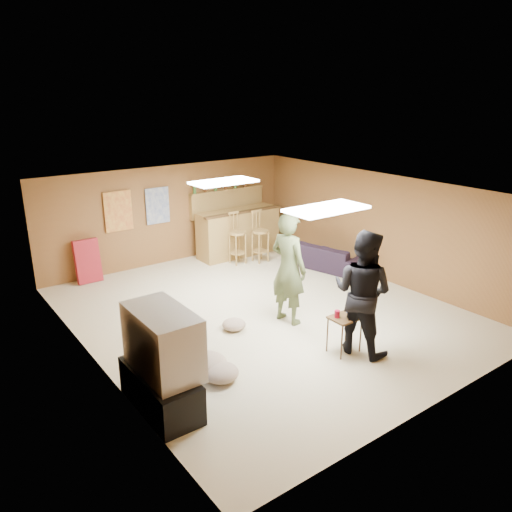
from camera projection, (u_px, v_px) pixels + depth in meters
ground at (263, 312)px, 8.93m from camera, size 7.00×7.00×0.00m
ceiling at (263, 190)px, 8.24m from camera, size 6.00×7.00×0.02m
wall_back at (170, 214)px, 11.26m from camera, size 6.00×0.02×2.20m
wall_front at (441, 328)px, 5.91m from camera, size 6.00×0.02×2.20m
wall_left at (90, 294)px, 6.90m from camera, size 0.02×7.00×2.20m
wall_right at (379, 227)px, 10.27m from camera, size 0.02×7.00×2.20m
tv_stand at (161, 390)px, 6.18m from camera, size 0.55×1.30×0.50m
dvd_box at (177, 390)px, 6.34m from camera, size 0.35×0.50×0.08m
tv_body at (163, 341)px, 6.01m from camera, size 0.60×1.10×0.80m
tv_screen at (185, 334)px, 6.19m from camera, size 0.02×0.95×0.65m
bar_counter at (238, 232)px, 11.86m from camera, size 2.00×0.60×1.10m
bar_lip at (244, 212)px, 11.49m from camera, size 2.10×0.12×0.05m
bar_shelf at (227, 190)px, 11.90m from camera, size 2.00×0.18×0.05m
bar_backing at (227, 202)px, 12.01m from camera, size 2.00×0.14×0.60m
poster_left at (118, 211)px, 10.47m from camera, size 0.60×0.03×0.85m
poster_right at (157, 206)px, 10.98m from camera, size 0.55×0.03×0.80m
folding_chair_stack at (88, 261)px, 10.19m from camera, size 0.50×0.26×0.91m
ceiling_panel_front at (327, 209)px, 7.10m from camera, size 1.20×0.60×0.04m
ceiling_panel_back at (224, 182)px, 9.16m from camera, size 1.20×0.60×0.04m
person_olive at (288, 268)px, 8.29m from camera, size 0.57×0.76×1.91m
person_black at (362, 292)px, 7.33m from camera, size 0.95×1.09×1.90m
sofa at (325, 256)px, 11.09m from camera, size 1.17×1.97×0.54m
tray_table at (344, 334)px, 7.50m from camera, size 0.45×0.36×0.58m
cup_red_near at (337, 314)px, 7.36m from camera, size 0.11×0.11×0.11m
cup_red_far at (353, 314)px, 7.36m from camera, size 0.09×0.09×0.10m
cup_blue at (349, 309)px, 7.54m from camera, size 0.08×0.08×0.11m
bar_stool_left at (238, 241)px, 11.25m from camera, size 0.45×0.45×1.08m
bar_stool_right at (260, 237)px, 11.37m from camera, size 0.42×0.42×1.16m
cushion_near_tv at (206, 364)px, 6.99m from camera, size 0.74×0.74×0.27m
cushion_mid at (234, 324)px, 8.26m from camera, size 0.41×0.41×0.18m
cushion_far at (221, 373)px, 6.81m from camera, size 0.57×0.57×0.22m
bottle_row at (220, 185)px, 11.72m from camera, size 1.48×0.08×0.26m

